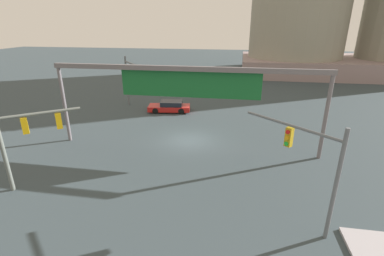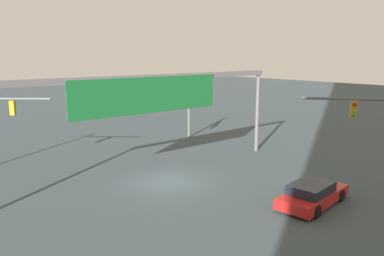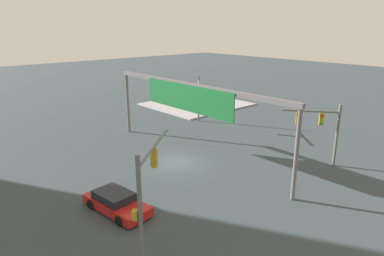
{
  "view_description": "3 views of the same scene",
  "coord_description": "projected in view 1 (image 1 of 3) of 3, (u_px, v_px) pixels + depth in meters",
  "views": [
    {
      "loc": [
        3.82,
        -21.26,
        9.33
      ],
      "look_at": [
        0.54,
        -1.79,
        1.82
      ],
      "focal_mm": 25.95,
      "sensor_mm": 36.0,
      "label": 1
    },
    {
      "loc": [
        13.04,
        17.94,
        7.64
      ],
      "look_at": [
        0.29,
        2.62,
        3.78
      ],
      "focal_mm": 35.47,
      "sensor_mm": 36.0,
      "label": 2
    },
    {
      "loc": [
        -20.5,
        16.6,
        10.91
      ],
      "look_at": [
        0.23,
        -1.94,
        2.53
      ],
      "focal_mm": 31.82,
      "sensor_mm": 36.0,
      "label": 3
    }
  ],
  "objects": [
    {
      "name": "traffic_signal_cross_street",
      "position": [
        23.0,
        134.0,
        15.86
      ],
      "size": [
        3.61,
        2.86,
        5.09
      ],
      "rotation": [
        0.0,
        0.0,
        0.66
      ],
      "color": "#5D645E",
      "rests_on": "ground"
    },
    {
      "name": "traffic_signal_near_corner",
      "position": [
        312.0,
        158.0,
        12.52
      ],
      "size": [
        3.91,
        3.57,
        5.43
      ],
      "rotation": [
        0.0,
        0.0,
        2.4
      ],
      "color": "slate",
      "rests_on": "ground"
    },
    {
      "name": "sedan_car_approaching",
      "position": [
        170.0,
        107.0,
        30.94
      ],
      "size": [
        4.78,
        2.44,
        1.21
      ],
      "rotation": [
        0.0,
        0.0,
        3.26
      ],
      "color": "red",
      "rests_on": "ground"
    },
    {
      "name": "overhead_sign_gantry",
      "position": [
        187.0,
        82.0,
        20.17
      ],
      "size": [
        20.36,
        0.43,
        6.45
      ],
      "color": "slate",
      "rests_on": "ground"
    },
    {
      "name": "traffic_signal_opposite_side",
      "position": [
        130.0,
        75.0,
        31.39
      ],
      "size": [
        3.63,
        4.6,
        5.76
      ],
      "rotation": [
        0.0,
        0.0,
        -0.88
      ],
      "color": "slate",
      "rests_on": "ground"
    },
    {
      "name": "ground_plane",
      "position": [
        189.0,
        140.0,
        23.51
      ],
      "size": [
        172.3,
        172.3,
        0.0
      ],
      "primitive_type": "plane",
      "color": "#364349"
    }
  ]
}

